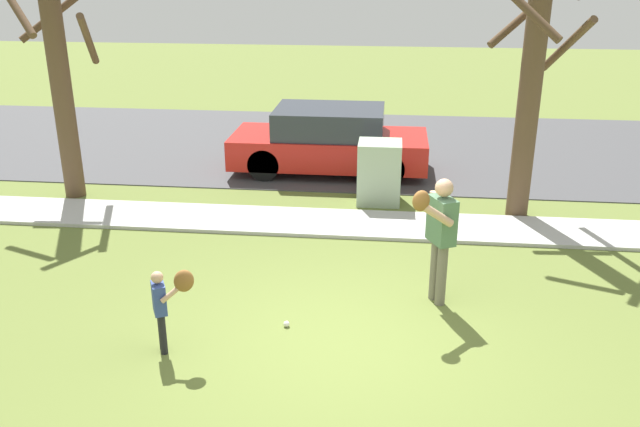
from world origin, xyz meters
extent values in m
plane|color=olive|center=(0.00, 3.50, 0.00)|extent=(48.00, 48.00, 0.00)
cube|color=#B2B2AD|center=(0.00, 3.60, 0.03)|extent=(36.00, 1.20, 0.06)
cube|color=#424244|center=(0.00, 8.60, 0.01)|extent=(36.00, 6.80, 0.02)
cylinder|color=#6B6656|center=(1.24, 1.01, 0.42)|extent=(0.13, 0.13, 0.84)
cylinder|color=#6B6656|center=(1.17, 1.16, 0.42)|extent=(0.13, 0.13, 0.84)
cube|color=#4C7251|center=(1.21, 1.09, 1.14)|extent=(0.38, 0.46, 0.60)
sphere|color=tan|center=(1.21, 1.09, 1.57)|extent=(0.23, 0.23, 0.23)
cylinder|color=tan|center=(1.09, 0.75, 1.35)|extent=(0.51, 0.31, 0.40)
ellipsoid|color=brown|center=(0.91, 0.67, 1.54)|extent=(0.26, 0.22, 0.26)
cylinder|color=tan|center=(1.10, 1.31, 1.16)|extent=(0.10, 0.10, 0.56)
cylinder|color=black|center=(-1.98, -0.41, 0.25)|extent=(0.08, 0.08, 0.50)
cylinder|color=black|center=(-1.94, -0.50, 0.25)|extent=(0.08, 0.08, 0.50)
cube|color=#33478C|center=(-1.96, -0.46, 0.68)|extent=(0.23, 0.28, 0.36)
sphere|color=tan|center=(-1.96, -0.46, 0.94)|extent=(0.14, 0.14, 0.14)
cylinder|color=tan|center=(-2.03, -0.32, 0.69)|extent=(0.06, 0.06, 0.34)
cylinder|color=tan|center=(-1.76, -0.53, 0.81)|extent=(0.30, 0.19, 0.24)
ellipsoid|color=brown|center=(-1.65, -0.48, 0.92)|extent=(0.26, 0.22, 0.26)
sphere|color=white|center=(-0.65, 0.23, 0.04)|extent=(0.07, 0.07, 0.07)
cube|color=#9EB293|center=(0.34, 4.81, 0.57)|extent=(0.77, 0.70, 1.13)
cylinder|color=brown|center=(2.76, 4.41, 2.22)|extent=(0.37, 0.37, 4.45)
cylinder|color=brown|center=(3.29, 4.57, 2.89)|extent=(0.53, 1.36, 1.02)
cylinder|color=brown|center=(2.53, 4.80, 3.25)|extent=(1.05, 0.69, 0.85)
cylinder|color=brown|center=(2.35, 3.93, 3.60)|extent=(1.26, 1.11, 1.14)
cylinder|color=brown|center=(-5.36, 4.55, 2.19)|extent=(0.37, 0.37, 4.39)
cylinder|color=brown|center=(-4.82, 4.72, 2.85)|extent=(0.53, 1.36, 1.02)
cylinder|color=brown|center=(-5.59, 4.94, 3.20)|extent=(1.05, 0.69, 0.85)
cylinder|color=brown|center=(-5.77, 4.07, 3.56)|extent=(1.26, 1.11, 1.14)
cube|color=red|center=(-0.73, 6.56, 0.50)|extent=(4.00, 1.75, 0.60)
cube|color=#2D333D|center=(-0.73, 6.56, 1.07)|extent=(2.20, 1.61, 0.55)
cylinder|color=black|center=(0.51, 7.32, 0.34)|extent=(0.64, 0.22, 0.64)
cylinder|color=black|center=(0.51, 5.79, 0.34)|extent=(0.64, 0.22, 0.64)
cylinder|color=black|center=(-1.97, 7.32, 0.34)|extent=(0.64, 0.22, 0.64)
cylinder|color=black|center=(-1.97, 5.79, 0.34)|extent=(0.64, 0.22, 0.64)
camera|label=1|loc=(0.54, -6.82, 4.24)|focal=37.62mm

